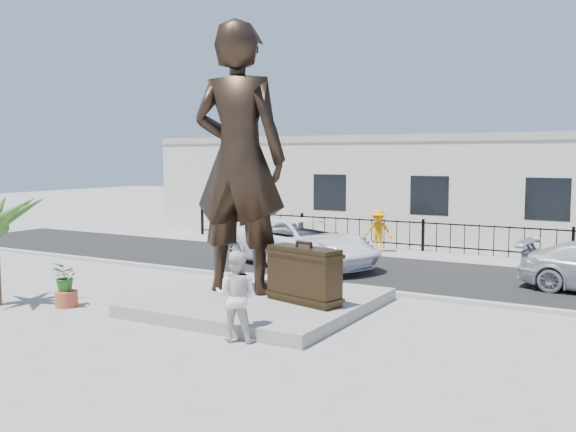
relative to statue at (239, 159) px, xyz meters
name	(u,v)px	position (x,y,z in m)	size (l,w,h in m)	color
ground	(244,324)	(1.29, -1.74, -3.73)	(100.00, 100.00, 0.00)	#9E9991
street	(377,270)	(1.29, 6.26, -3.72)	(40.00, 7.00, 0.01)	black
curb	(331,286)	(1.29, 2.76, -3.67)	(40.00, 0.25, 0.12)	#A5A399
far_sidewalk	(416,254)	(1.29, 10.26, -3.72)	(40.00, 2.50, 0.02)	#9E9991
plinth	(261,302)	(0.79, -0.24, -3.58)	(5.20, 5.20, 0.30)	gray
fence	(423,237)	(1.29, 11.06, -3.13)	(22.00, 0.10, 1.20)	black
building	(453,191)	(1.29, 15.26, -1.53)	(28.00, 7.00, 4.40)	silver
statue	(239,159)	(0.00, 0.00, 0.00)	(2.50, 1.64, 6.85)	black
suitcase	(304,275)	(2.08, -0.34, -2.75)	(1.91, 0.61, 1.34)	black
tourist	(236,296)	(1.89, -2.92, -2.79)	(0.91, 0.71, 1.87)	silver
car_white	(302,242)	(-1.25, 5.64, -2.89)	(2.73, 5.91, 1.64)	white
worker	(378,231)	(-0.18, 9.95, -2.86)	(1.09, 0.63, 1.69)	#F99E0D
planter	(66,299)	(-3.54, -2.59, -3.53)	(0.56, 0.56, 0.40)	#B44D2F
shrub	(66,277)	(-3.54, -2.59, -2.95)	(0.67, 0.58, 0.75)	#28601F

